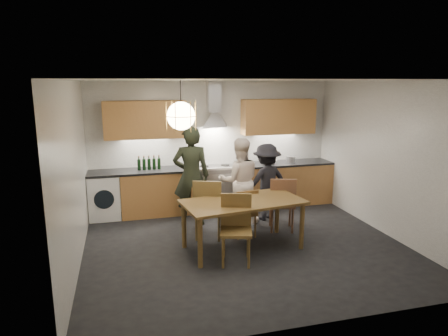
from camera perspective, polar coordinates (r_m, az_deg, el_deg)
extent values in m
plane|color=black|center=(6.55, 2.98, -10.93)|extent=(5.00, 5.00, 0.00)
cube|color=white|center=(8.29, -1.63, 3.39)|extent=(5.00, 0.02, 2.60)
cube|color=white|center=(4.14, 12.67, -6.00)|extent=(5.00, 0.02, 2.60)
cube|color=white|center=(5.91, -20.65, -1.02)|extent=(0.02, 4.50, 2.60)
cube|color=white|center=(7.31, 22.13, 1.28)|extent=(0.02, 4.50, 2.60)
cube|color=silver|center=(6.02, 3.25, 12.45)|extent=(5.00, 4.50, 0.02)
cube|color=tan|center=(8.01, -9.34, -3.47)|extent=(1.45, 0.60, 0.86)
cube|color=tan|center=(8.64, 8.44, -2.27)|extent=(2.05, 0.60, 0.86)
cube|color=white|center=(7.99, -16.69, -3.91)|extent=(0.58, 0.58, 0.85)
cube|color=black|center=(7.88, -11.62, -0.44)|extent=(2.05, 0.62, 0.04)
cube|color=black|center=(8.54, 8.53, 0.65)|extent=(2.05, 0.62, 0.04)
cube|color=silver|center=(8.20, -1.12, -3.15)|extent=(0.90, 0.60, 0.80)
cube|color=black|center=(7.94, -0.64, -3.82)|extent=(0.78, 0.02, 0.42)
cube|color=slate|center=(8.09, -1.13, -0.15)|extent=(0.90, 0.60, 0.08)
cube|color=silver|center=(7.83, -0.69, -0.11)|extent=(0.90, 0.08, 0.04)
cube|color=tan|center=(7.86, -11.25, 6.78)|extent=(1.55, 0.35, 0.72)
cube|color=tan|center=(8.48, 7.78, 7.29)|extent=(1.55, 0.35, 0.72)
cube|color=silver|center=(8.07, -1.46, 10.21)|extent=(0.26, 0.22, 0.62)
cylinder|color=black|center=(5.70, -6.22, 9.90)|extent=(0.01, 0.01, 0.50)
sphere|color=#FFE0A5|center=(5.72, -6.16, 7.40)|extent=(0.40, 0.40, 0.40)
torus|color=gold|center=(5.72, -6.16, 7.40)|extent=(0.43, 0.43, 0.01)
cube|color=brown|center=(6.18, 2.73, -4.87)|extent=(1.96, 1.18, 0.04)
cylinder|color=brown|center=(5.68, -3.43, -10.64)|extent=(0.07, 0.07, 0.74)
cylinder|color=brown|center=(6.35, -5.74, -8.15)|extent=(0.07, 0.07, 0.74)
cylinder|color=brown|center=(6.40, 11.07, -8.18)|extent=(0.07, 0.07, 0.74)
cylinder|color=brown|center=(7.00, 7.60, -6.25)|extent=(0.07, 0.07, 0.74)
cube|color=brown|center=(6.71, -2.13, -5.84)|extent=(0.60, 0.60, 0.04)
cube|color=brown|center=(6.43, -2.43, -4.09)|extent=(0.45, 0.21, 0.51)
cylinder|color=brown|center=(6.94, -0.34, -7.45)|extent=(0.04, 0.04, 0.47)
cylinder|color=brown|center=(6.59, -0.73, -8.54)|extent=(0.04, 0.04, 0.47)
cylinder|color=brown|center=(6.99, -3.41, -7.32)|extent=(0.04, 0.04, 0.47)
cylinder|color=brown|center=(6.65, -3.97, -8.39)|extent=(0.04, 0.04, 0.47)
cube|color=brown|center=(6.80, 2.82, -6.42)|extent=(0.40, 0.40, 0.04)
cube|color=brown|center=(6.58, 3.38, -5.01)|extent=(0.38, 0.06, 0.41)
cylinder|color=brown|center=(7.05, 3.50, -7.53)|extent=(0.03, 0.03, 0.39)
cylinder|color=brown|center=(6.79, 4.48, -8.35)|extent=(0.03, 0.03, 0.39)
cylinder|color=brown|center=(6.95, 1.15, -7.82)|extent=(0.03, 0.03, 0.39)
cylinder|color=brown|center=(6.68, 2.05, -8.66)|extent=(0.03, 0.03, 0.39)
cube|color=brown|center=(7.11, 8.22, -5.13)|extent=(0.55, 0.55, 0.04)
cube|color=brown|center=(6.84, 8.46, -3.54)|extent=(0.43, 0.17, 0.48)
cylinder|color=brown|center=(7.37, 9.40, -6.54)|extent=(0.04, 0.04, 0.45)
cylinder|color=brown|center=(7.04, 9.76, -7.46)|extent=(0.04, 0.04, 0.45)
cylinder|color=brown|center=(7.33, 6.63, -6.55)|extent=(0.04, 0.04, 0.45)
cylinder|color=brown|center=(7.00, 6.85, -7.48)|extent=(0.04, 0.04, 0.45)
cube|color=brown|center=(5.78, 1.73, -9.07)|extent=(0.55, 0.55, 0.04)
cube|color=brown|center=(5.88, 1.74, -5.94)|extent=(0.44, 0.17, 0.49)
cylinder|color=brown|center=(5.71, -0.14, -12.05)|extent=(0.04, 0.04, 0.46)
cylinder|color=brown|center=(6.04, -0.03, -10.64)|extent=(0.04, 0.04, 0.46)
cylinder|color=brown|center=(5.71, 3.57, -12.06)|extent=(0.04, 0.04, 0.46)
cylinder|color=brown|center=(6.04, 3.45, -10.66)|extent=(0.04, 0.04, 0.46)
imported|color=black|center=(7.23, -4.70, -1.16)|extent=(0.72, 0.53, 1.81)
imported|color=silver|center=(7.32, 2.22, -1.88)|extent=(0.84, 0.69, 1.58)
imported|color=black|center=(7.56, 6.08, -2.00)|extent=(1.02, 0.69, 1.45)
imported|color=silver|center=(8.40, 6.39, 0.94)|extent=(0.38, 0.38, 0.08)
cylinder|color=silver|center=(8.54, 9.51, 1.20)|extent=(0.19, 0.19, 0.13)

